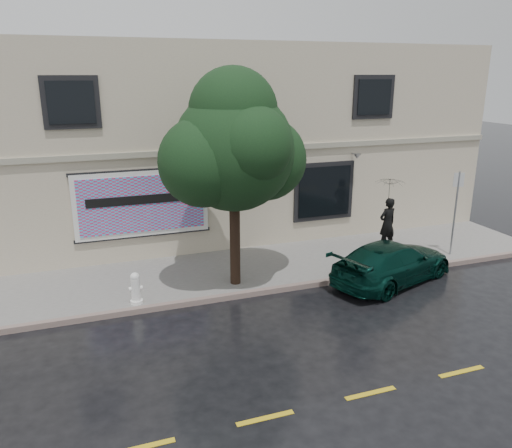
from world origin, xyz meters
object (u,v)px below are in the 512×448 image
object	(u,v)px
pedestrian	(387,224)
street_tree	(234,151)
fire_hydrant	(136,288)
car	(392,262)

from	to	relation	value
pedestrian	street_tree	distance (m)	6.57
pedestrian	fire_hydrant	bearing A→B (deg)	0.59
car	street_tree	size ratio (longest dim) A/B	0.77
street_tree	fire_hydrant	world-z (taller)	street_tree
street_tree	fire_hydrant	size ratio (longest dim) A/B	6.36
pedestrian	street_tree	world-z (taller)	street_tree
pedestrian	fire_hydrant	xyz separation A→B (m)	(-8.66, -1.46, -0.49)
street_tree	fire_hydrant	bearing A→B (deg)	-172.08
car	fire_hydrant	distance (m)	7.45
car	pedestrian	world-z (taller)	pedestrian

